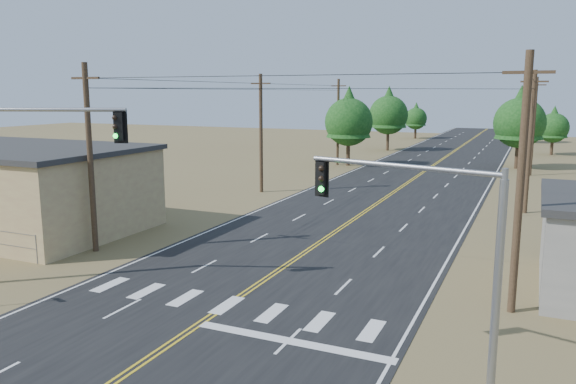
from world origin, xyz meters
The scene contains 15 objects.
road centered at (0.00, 30.00, 0.01)m, with size 15.00×200.00×0.02m, color black.
utility_pole_left_near centered at (-10.50, 12.00, 5.12)m, with size 1.80×0.30×10.00m.
utility_pole_left_mid centered at (-10.50, 32.00, 5.12)m, with size 1.80×0.30×10.00m.
utility_pole_left_far centered at (-10.50, 52.00, 5.12)m, with size 1.80×0.30×10.00m.
utility_pole_right_near centered at (10.50, 12.00, 5.12)m, with size 1.80×0.30×10.00m.
utility_pole_right_mid centered at (10.50, 32.00, 5.12)m, with size 1.80×0.30×10.00m.
utility_pole_right_far centered at (10.50, 52.00, 5.12)m, with size 1.80×0.30×10.00m.
signal_mast_left centered at (-9.25, 6.81, 5.39)m, with size 6.18×2.53×7.97m.
signal_mast_right centered at (8.65, 4.44, 4.53)m, with size 5.72×1.73×6.65m.
tree_left_near centered at (-9.17, 51.91, 5.64)m, with size 5.54×5.54×9.23m.
tree_left_mid centered at (-9.21, 70.87, 5.76)m, with size 5.65×5.65×9.41m.
tree_left_far centered at (-9.82, 94.09, 4.08)m, with size 4.01×4.01×6.68m.
tree_right_near centered at (9.00, 57.13, 5.68)m, with size 5.57×5.57×9.29m.
tree_right_mid centered at (12.82, 74.00, 4.11)m, with size 4.04×4.04×6.73m.
tree_right_far centered at (9.16, 92.82, 4.80)m, with size 4.71×4.71×7.85m.
Camera 1 is at (10.98, -10.59, 8.49)m, focal length 35.00 mm.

